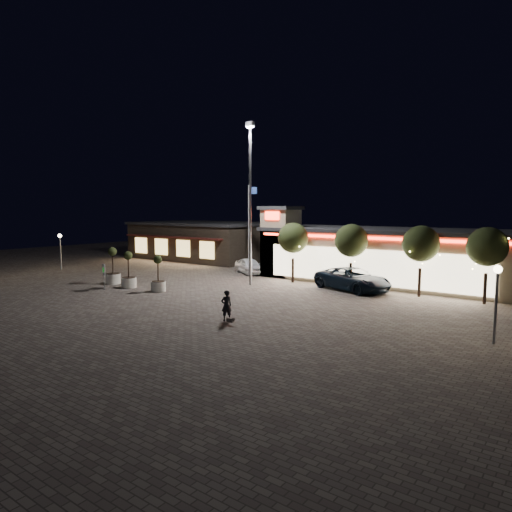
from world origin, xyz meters
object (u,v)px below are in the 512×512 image
Objects in this scene: pedestrian at (226,305)px; planter_mid at (129,276)px; white_sedan at (249,266)px; planter_left at (113,272)px; pickup_truck at (353,279)px; valet_sign at (104,272)px.

pedestrian is 0.59× the size of planter_mid.
white_sedan is 1.45× the size of planter_left.
pedestrian is at bearing -14.07° from planter_left.
pedestrian is 0.56× the size of planter_left.
planter_left is (-5.21, -10.86, 0.18)m from white_sedan.
planter_mid reaches higher than pickup_truck.
planter_left reaches higher than white_sedan.
planter_left is at bearing 170.30° from planter_mid.
pedestrian reaches higher than white_sedan.
valet_sign is (-14.44, -10.73, 0.51)m from pickup_truck.
valet_sign is at bearing 145.54° from pickup_truck.
pickup_truck is 16.55m from planter_mid.
pickup_truck is 3.65× the size of pedestrian.
planter_mid is (-13.90, -8.98, 0.03)m from pickup_truck.
planter_left is (-14.90, 3.73, 0.08)m from pedestrian.
planter_left is at bearing -174.44° from white_sedan.
planter_mid reaches higher than valet_sign.
planter_left is 1.05× the size of planter_mid.
planter_mid is at bearing -77.51° from pedestrian.
pickup_truck is 11.42m from white_sedan.
valet_sign reaches higher than pickup_truck.
white_sedan is 17.52m from pedestrian.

